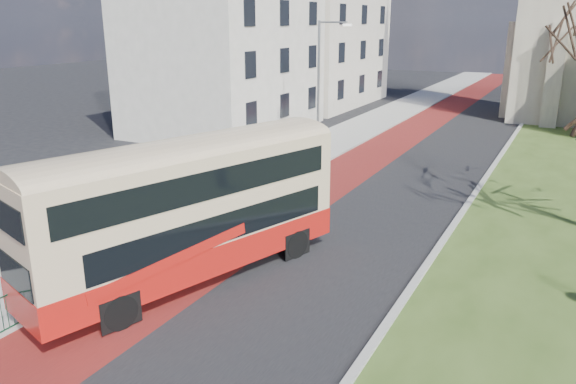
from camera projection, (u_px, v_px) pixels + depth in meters
The scene contains 11 objects.
ground at pixel (215, 276), 18.73m from camera, with size 160.00×160.00×0.00m, color black.
road_carriageway at pixel (418, 156), 35.02m from camera, with size 9.00×120.00×0.01m, color black.
bus_lane at pixel (377, 152), 36.21m from camera, with size 3.40×120.00×0.01m, color #591414.
pavement_west at pixel (323, 145), 37.87m from camera, with size 4.00×120.00×0.12m, color gray.
kerb_west at pixel (351, 148), 36.99m from camera, with size 0.25×120.00×0.13m, color #999993.
kerb_east at pixel (500, 157), 34.67m from camera, with size 0.25×80.00×0.13m, color #999993.
pedestrian_railing at pixel (211, 212), 23.26m from camera, with size 0.07×24.00×1.12m.
street_block_near at pixel (225, 43), 41.63m from camera, with size 10.30×14.30×13.00m.
street_block_far at pixel (315, 45), 55.41m from camera, with size 10.30×16.30×11.50m.
streetlamp at pixel (321, 80), 34.55m from camera, with size 2.13×0.18×8.00m.
bus at pixel (189, 205), 17.74m from camera, with size 5.66×11.05×4.51m.
Camera 1 is at (10.04, -14.02, 8.20)m, focal length 35.00 mm.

